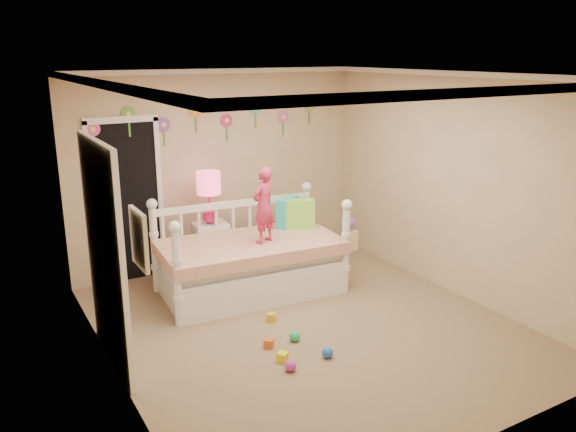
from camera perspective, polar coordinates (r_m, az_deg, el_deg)
floor at (r=6.25m, az=2.00°, el=-10.75°), size 4.00×4.50×0.01m
ceiling at (r=5.59m, az=2.26°, el=13.81°), size 4.00×4.50×0.01m
back_wall at (r=7.73m, az=-6.81°, el=4.59°), size 4.00×0.01×2.60m
left_wall at (r=5.05m, az=-17.47°, el=-2.17°), size 0.01×4.50×2.60m
right_wall at (r=7.03m, az=16.08°, el=2.93°), size 0.01×4.50×2.60m
crown_molding at (r=5.59m, az=2.26°, el=13.50°), size 4.00×4.50×0.06m
daybed at (r=6.87m, az=-3.79°, el=-2.95°), size 2.24×1.33×1.17m
pillow_turquoise at (r=7.34m, az=-0.04°, el=0.39°), size 0.39×0.30×0.37m
pillow_lime at (r=7.27m, az=1.09°, el=0.22°), size 0.41×0.29×0.37m
child at (r=6.66m, az=-2.43°, el=1.07°), size 0.39×0.33×0.90m
nightstand at (r=7.49m, az=-7.61°, el=-3.32°), size 0.45×0.35×0.71m
table_lamp at (r=7.27m, az=-7.84°, el=2.63°), size 0.30×0.30×0.67m
closet_doorway at (r=7.38m, az=-15.62°, el=1.46°), size 0.90×0.04×2.07m
flower_decals at (r=7.59m, az=-7.57°, el=9.25°), size 3.40×0.02×0.50m
mirror_closet at (r=5.42m, az=-17.57°, el=-3.76°), size 0.07×1.30×2.10m
wall_picture at (r=4.15m, az=-14.51°, el=-2.23°), size 0.05×0.34×0.42m
hanging_bag at (r=6.88m, az=6.00°, el=-1.87°), size 0.20×0.16×0.36m
toy_scatter at (r=5.92m, az=1.33°, el=-11.76°), size 1.18×1.49×0.11m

